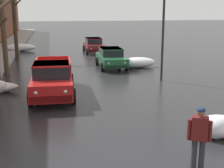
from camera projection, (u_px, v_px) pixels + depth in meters
snow_bank_along_left_kerb at (219, 127)px, 10.48m from camera, size 1.63×1.35×0.73m
snow_bank_mid_block_left at (20, 48)px, 31.10m from camera, size 3.00×1.03×0.75m
snow_bank_near_corner_right at (137, 63)px, 22.58m from camera, size 2.64×1.29×0.75m
bare_tree_mid_block at (2, 24)px, 19.47m from camera, size 1.79×1.62×6.38m
bare_tree_far_down_block at (14, 11)px, 25.58m from camera, size 3.20×2.04×7.50m
pickup_truck_red_approaching_near_lane at (52, 78)px, 15.19m from camera, size 2.25×5.45×1.76m
sedan_green_parked_kerbside_close at (111, 57)px, 22.48m from camera, size 1.92×4.06×1.42m
sedan_maroon_parked_kerbside_mid at (94, 45)px, 30.05m from camera, size 1.88×4.06×1.42m
pedestrian_with_coffee at (199, 133)px, 8.13m from camera, size 0.62×0.41×1.76m
street_lamp_post at (163, 23)px, 17.86m from camera, size 0.44×0.24×6.01m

